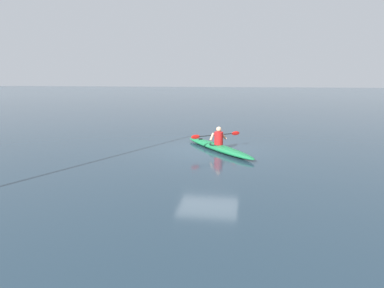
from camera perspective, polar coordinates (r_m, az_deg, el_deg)
The scene contains 3 objects.
ground_plane at distance 14.50m, azimuth 2.71°, elevation -1.00°, with size 160.00×160.00×0.00m, color #233847.
kayak at distance 14.45m, azimuth 4.21°, elevation -0.53°, with size 3.41×4.29×0.26m.
kayaker at distance 14.33m, azimuth 4.33°, elevation 1.16°, with size 1.90×1.42×0.74m.
Camera 1 is at (-1.52, 14.10, 3.04)m, focal length 32.74 mm.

